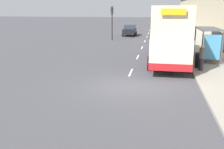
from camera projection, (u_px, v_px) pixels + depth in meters
ground_plane at (125, 86)px, 13.68m from camera, size 220.00×220.00×0.00m
pavement at (183, 30)px, 49.10m from camera, size 5.00×93.00×0.14m
lane_mark_0 at (131, 72)px, 16.63m from camera, size 0.12×2.00×0.01m
lane_mark_1 at (138, 57)px, 21.89m from camera, size 0.12×2.00×0.01m
lane_mark_2 at (142, 48)px, 27.15m from camera, size 0.12×2.00×0.01m
lane_mark_3 at (145, 41)px, 32.41m from camera, size 0.12×2.00×0.01m
lane_mark_4 at (147, 37)px, 37.66m from camera, size 0.12×2.00×0.01m
lane_mark_5 at (149, 33)px, 42.92m from camera, size 0.12×2.00×0.01m
lane_mark_6 at (150, 30)px, 48.18m from camera, size 0.12×2.00×0.01m
bus_shelter at (211, 38)px, 19.60m from camera, size 1.60×4.20×2.48m
double_decker_bus_near at (168, 33)px, 19.76m from camera, size 2.85×11.23×4.30m
car_0 at (160, 23)px, 55.51m from camera, size 2.08×4.22×1.82m
car_1 at (163, 20)px, 71.27m from camera, size 2.09×4.28×1.75m
car_2 at (160, 22)px, 62.90m from camera, size 2.10×4.29×1.67m
car_3 at (130, 30)px, 38.80m from camera, size 2.00×3.93×1.74m
pedestrian_3 at (202, 58)px, 16.42m from camera, size 0.34×0.34×1.70m
litter_bin at (199, 60)px, 17.30m from camera, size 0.55×0.55×1.05m
traffic_light_far_kerb at (112, 17)px, 32.67m from camera, size 0.30×0.32×4.44m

